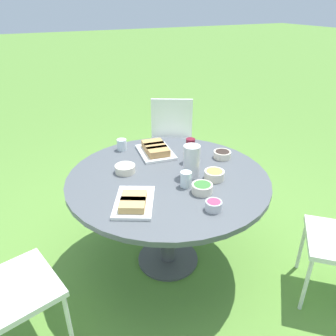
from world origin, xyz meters
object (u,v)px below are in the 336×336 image
object	(u,v)px
dining_table	(168,187)
wine_glass	(190,146)
chair_far_back	(171,136)
water_pitcher	(191,161)

from	to	relation	value
dining_table	wine_glass	world-z (taller)	wine_glass
dining_table	chair_far_back	distance (m)	1.30
dining_table	chair_far_back	xyz separation A→B (m)	(-0.60, -1.14, -0.13)
dining_table	water_pitcher	world-z (taller)	water_pitcher
dining_table	wine_glass	xyz separation A→B (m)	(-0.24, -0.13, 0.22)
dining_table	water_pitcher	distance (m)	0.26
dining_table	water_pitcher	size ratio (longest dim) A/B	6.18
dining_table	chair_far_back	bearing A→B (deg)	-117.70
wine_glass	chair_far_back	bearing A→B (deg)	-109.38
chair_far_back	wine_glass	size ratio (longest dim) A/B	4.95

